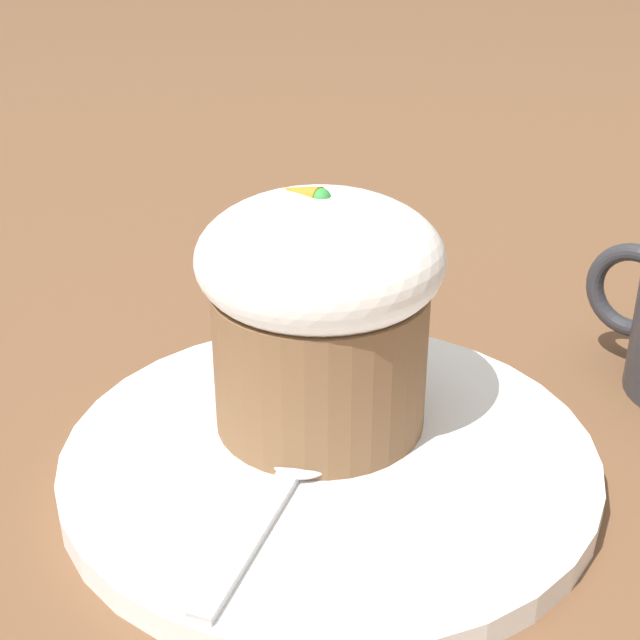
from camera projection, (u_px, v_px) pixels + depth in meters
name	position (u px, v px, depth m)	size (l,w,h in m)	color
ground_plane	(329.00, 468.00, 0.42)	(4.00, 4.00, 0.00)	brown
dessert_plate	(329.00, 457.00, 0.41)	(0.25, 0.25, 0.01)	white
carrot_cake	(320.00, 307.00, 0.40)	(0.11, 0.11, 0.12)	brown
spoon	(287.00, 476.00, 0.38)	(0.07, 0.12, 0.01)	silver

